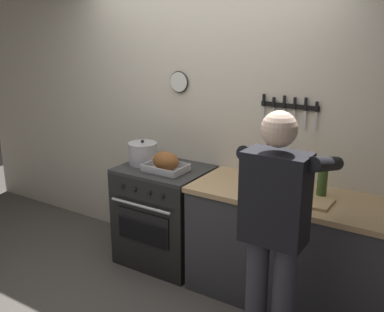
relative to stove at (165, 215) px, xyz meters
The scene contains 11 objects.
wall_back 0.95m from the stove, 58.67° to the left, with size 6.00×0.13×2.60m.
counter_block 1.43m from the stove, ahead, with size 2.03×0.65×0.90m.
stove is the anchor object (origin of this frame).
person_cook 1.57m from the stove, 27.30° to the right, with size 0.51×0.63×1.66m.
roasting_pan 0.54m from the stove, 44.93° to the right, with size 0.35×0.26×0.18m.
stock_pot 0.59m from the stove, behind, with size 0.26×0.26×0.22m.
cutting_board 1.39m from the stove, ahead, with size 0.36×0.24×0.02m, color tan.
bottle_vinegar 1.26m from the stove, ahead, with size 0.06×0.06×0.23m.
bottle_olive_oil 1.49m from the stove, ahead, with size 0.07×0.07×0.28m.
bottle_soy_sauce 0.92m from the stove, ahead, with size 0.06×0.06×0.18m.
bottle_wine_red 1.10m from the stove, ahead, with size 0.07×0.07×0.33m.
Camera 1 is at (2.00, -2.05, 2.14)m, focal length 42.17 mm.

